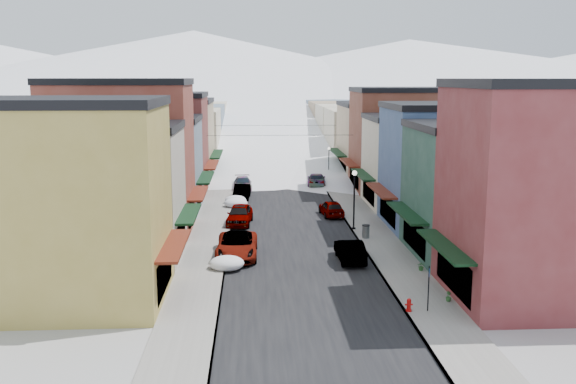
{
  "coord_description": "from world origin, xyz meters",
  "views": [
    {
      "loc": [
        -3.11,
        -31.45,
        12.55
      ],
      "look_at": [
        0.0,
        24.91,
        2.46
      ],
      "focal_mm": 40.0,
      "sensor_mm": 36.0,
      "label": 1
    }
  ],
  "objects": [
    {
      "name": "fire_hydrant",
      "position": [
        5.2,
        1.0,
        0.48
      ],
      "size": [
        0.42,
        0.32,
        0.72
      ],
      "color": "#B60B09",
      "rests_on": "sidewalk_right"
    },
    {
      "name": "trash_can",
      "position": [
        5.68,
        17.05,
        0.68
      ],
      "size": [
        0.62,
        0.62,
        1.04
      ],
      "color": "slate",
      "rests_on": "sidewalk_right"
    },
    {
      "name": "snow_pile_near",
      "position": [
        -4.88,
        9.58,
        0.47
      ],
      "size": [
        2.31,
        2.62,
        0.98
      ],
      "color": "white",
      "rests_on": "ground"
    },
    {
      "name": "bldg_r_cream",
      "position": [
        13.69,
        30.0,
        4.51
      ],
      "size": [
        12.3,
        9.2,
        9.0
      ],
      "color": "beige",
      "rests_on": "ground"
    },
    {
      "name": "car_white_suv",
      "position": [
        -4.3,
        12.6,
        0.85
      ],
      "size": [
        2.94,
        6.18,
        1.7
      ],
      "primitive_type": "imported",
      "rotation": [
        0.0,
        0.0,
        -0.02
      ],
      "color": "silver",
      "rests_on": "ground"
    },
    {
      "name": "car_black_sedan",
      "position": [
        4.3,
        42.37,
        0.75
      ],
      "size": [
        2.56,
        5.35,
        1.51
      ],
      "primitive_type": "imported",
      "rotation": [
        0.0,
        0.0,
        3.05
      ],
      "color": "black",
      "rests_on": "ground"
    },
    {
      "name": "bldg_l_brick_near",
      "position": [
        -13.69,
        20.5,
        6.26
      ],
      "size": [
        12.3,
        8.2,
        12.5
      ],
      "color": "maroon",
      "rests_on": "ground"
    },
    {
      "name": "planter_far",
      "position": [
        7.8,
        2.4,
        0.43
      ],
      "size": [
        0.43,
        0.43,
        0.57
      ],
      "primitive_type": "imported",
      "rotation": [
        0.0,
        0.0,
        0.46
      ],
      "color": "#2F622D",
      "rests_on": "sidewalk_right"
    },
    {
      "name": "snow_pile_mid",
      "position": [
        -4.88,
        31.97,
        0.44
      ],
      "size": [
        2.15,
        2.53,
        0.91
      ],
      "color": "white",
      "rests_on": "ground"
    },
    {
      "name": "bldg_r_blue",
      "position": [
        13.19,
        21.0,
        5.26
      ],
      "size": [
        11.3,
        9.2,
        10.5
      ],
      "color": "#37517D",
      "rests_on": "ground"
    },
    {
      "name": "snow_pile_far",
      "position": [
        -4.8,
        30.14,
        0.46
      ],
      "size": [
        2.29,
        2.61,
        0.97
      ],
      "color": "white",
      "rests_on": "ground"
    },
    {
      "name": "mountain_ridge",
      "position": [
        -19.47,
        277.18,
        14.36
      ],
      "size": [
        670.0,
        340.0,
        34.0
      ],
      "color": "silver",
      "rests_on": "ground"
    },
    {
      "name": "bldg_l_brick_far",
      "position": [
        -14.19,
        38.0,
        5.51
      ],
      "size": [
        13.3,
        9.2,
        11.0
      ],
      "color": "maroon",
      "rests_on": "ground"
    },
    {
      "name": "bldg_r_tan",
      "position": [
        13.19,
        49.0,
        4.76
      ],
      "size": [
        11.3,
        11.2,
        9.5
      ],
      "color": "tan",
      "rests_on": "ground"
    },
    {
      "name": "planter_near",
      "position": [
        7.8,
        8.26,
        0.45
      ],
      "size": [
        0.63,
        0.58,
        0.59
      ],
      "primitive_type": "imported",
      "rotation": [
        0.0,
        0.0,
        -0.26
      ],
      "color": "#2C612B",
      "rests_on": "sidewalk_right"
    },
    {
      "name": "car_lane_silver",
      "position": [
        -0.75,
        53.74,
        0.86
      ],
      "size": [
        2.23,
        5.11,
        1.72
      ],
      "primitive_type": "imported",
      "rotation": [
        0.0,
        0.0,
        0.04
      ],
      "color": "#919398",
      "rests_on": "ground"
    },
    {
      "name": "overhead_cables",
      "position": [
        0.0,
        47.5,
        6.2
      ],
      "size": [
        16.4,
        15.04,
        0.04
      ],
      "color": "black",
      "rests_on": "ground"
    },
    {
      "name": "bldg_l_yellow",
      "position": [
        -13.19,
        4.0,
        5.76
      ],
      "size": [
        11.3,
        8.7,
        11.5
      ],
      "color": "#A58F3D",
      "rests_on": "ground"
    },
    {
      "name": "streetlamp_far",
      "position": [
        6.33,
        47.33,
        2.61
      ],
      "size": [
        0.32,
        0.32,
        3.9
      ],
      "color": "black",
      "rests_on": "sidewalk_right"
    },
    {
      "name": "bldg_r_green",
      "position": [
        13.19,
        12.0,
        4.76
      ],
      "size": [
        11.3,
        9.2,
        9.5
      ],
      "color": "#204336",
      "rests_on": "ground"
    },
    {
      "name": "bldg_l_tan",
      "position": [
        -13.19,
        48.0,
        5.01
      ],
      "size": [
        11.3,
        11.2,
        10.0
      ],
      "color": "tan",
      "rests_on": "ground"
    },
    {
      "name": "sidewalk_left",
      "position": [
        -6.6,
        60.0,
        0.07
      ],
      "size": [
        3.2,
        160.0,
        0.15
      ],
      "primitive_type": "cube",
      "color": "gray",
      "rests_on": "ground"
    },
    {
      "name": "parking_sign",
      "position": [
        6.23,
        1.0,
        1.62
      ],
      "size": [
        0.09,
        0.34,
        2.51
      ],
      "color": "black",
      "rests_on": "sidewalk_right"
    },
    {
      "name": "car_gray_suv",
      "position": [
        4.05,
        25.9,
        0.74
      ],
      "size": [
        2.18,
        4.52,
        1.49
      ],
      "primitive_type": "imported",
      "rotation": [
        0.0,
        0.0,
        3.24
      ],
      "color": "gray",
      "rests_on": "ground"
    },
    {
      "name": "road",
      "position": [
        0.0,
        60.0,
        0.01
      ],
      "size": [
        10.0,
        160.0,
        0.01
      ],
      "primitive_type": "cube",
      "color": "black",
      "rests_on": "ground"
    },
    {
      "name": "car_silver_sedan",
      "position": [
        -4.3,
        22.99,
        0.86
      ],
      "size": [
        2.5,
        5.23,
        1.72
      ],
      "primitive_type": "imported",
      "rotation": [
        0.0,
        0.0,
        -0.09
      ],
      "color": "gray",
      "rests_on": "ground"
    },
    {
      "name": "distant_blocks",
      "position": [
        0.0,
        83.0,
        4.0
      ],
      "size": [
        34.0,
        55.0,
        8.0
      ],
      "color": "gray",
      "rests_on": "ground"
    },
    {
      "name": "curb_right",
      "position": [
        5.05,
        60.0,
        0.07
      ],
      "size": [
        0.1,
        160.0,
        0.15
      ],
      "primitive_type": "cube",
      "color": "slate",
      "rests_on": "ground"
    },
    {
      "name": "bldg_r_brick_near",
      "position": [
        13.69,
        3.0,
        6.26
      ],
      "size": [
        12.3,
        9.2,
        12.5
      ],
      "color": "maroon",
      "rests_on": "ground"
    },
    {
      "name": "car_lane_white",
      "position": [
        2.01,
        60.87,
        0.69
      ],
      "size": [
        2.8,
        5.17,
        1.38
      ],
      "primitive_type": "imported",
      "rotation": [
        0.0,
        0.0,
        3.25
      ],
      "color": "white",
      "rests_on": "ground"
    },
    {
      "name": "car_silver_wagon",
      "position": [
        -4.3,
        40.46,
        0.71
      ],
      "size": [
        2.18,
        4.99,
        1.43
      ],
      "primitive_type": "imported",
      "rotation": [
        0.0,
        0.0,
        0.04
      ],
      "color": "gray",
      "rests_on": "ground"
    },
    {
      "name": "bldg_l_cream",
      "position": [
        -13.19,
        12.5,
        4.76
      ],
      "size": [
        11.3,
        8.2,
        9.5
      ],
      "color": "#B8AA94",
      "rests_on": "ground"
    },
    {
      "name": "streetlamp_near",
      "position": [
        5.2,
        20.09,
        3.24
      ],
      "size": [
        0.41,
        0.41,
        4.9
      ],
      "color": "black",
      "rests_on": "sidewalk_right"
    },
    {
      "name": "ground",
      "position": [
        0.0,
        0.0,
        0.0
      ],
      "size": [
        600.0,
        600.0,
        0.0
      ],
      "primitive_type": "plane",
      "color": "gray",
      "rests_on": "ground"
    },
    {
      "name": "car_green_sedan",
      "position": [
        3.54,
        11.2,
        0.77
      ],
      "size": [
        1.71,
        4.67,
        1.53
      ],
      "primitive_type": "imported",
      "rotation": [
        0.0,
        0.0,
        3.16
      ],
      "color": "black",
      "rests_on": "ground"
    },
    {
      "name": "car_dark_hatch",
      "position": [
        -4.3,
        34.72,
        0.76
      ],
      "size": [
        1.86,
        4.68,
        1.51
      ],
      "primitive_type": "imported",
      "rotation": [
        0.0,
        0.0,
        -0.06
      ],
      "color": "black",
      "rests_on": "ground"
    },
    {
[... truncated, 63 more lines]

